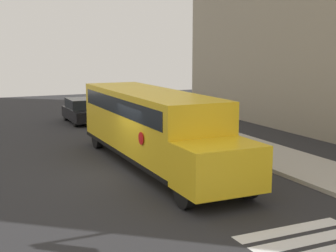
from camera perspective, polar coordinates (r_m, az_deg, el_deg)
The scene contains 4 objects.
ground_plane at distance 17.44m, azimuth -5.03°, elevation -5.87°, with size 60.00×60.00×0.00m, color #28282B.
sidewalk_strip at distance 20.44m, azimuth 12.44°, elevation -3.53°, with size 44.00×3.00×0.15m.
school_bus at distance 18.38m, azimuth -2.02°, elevation 0.37°, with size 11.27×2.57×2.92m.
parked_car at distance 29.57m, azimuth -10.35°, elevation 1.84°, with size 4.03×1.81×1.46m.
Camera 1 is at (15.86, -5.56, 4.64)m, focal length 50.00 mm.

